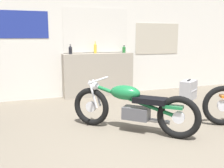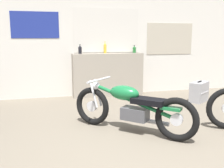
# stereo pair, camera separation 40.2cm
# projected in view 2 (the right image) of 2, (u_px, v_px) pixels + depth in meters

# --- Properties ---
(ground_plane) EXTENTS (24.00, 24.00, 0.00)m
(ground_plane) POSITION_uv_depth(u_px,v_px,m) (146.00, 167.00, 2.88)
(ground_plane) COLOR #706656
(wall_back) EXTENTS (10.00, 0.07, 2.80)m
(wall_back) POSITION_uv_depth(u_px,v_px,m) (89.00, 37.00, 6.19)
(wall_back) COLOR silver
(wall_back) RESTS_ON ground_plane
(sill_counter) EXTENTS (1.69, 0.28, 1.02)m
(sill_counter) POSITION_uv_depth(u_px,v_px,m) (108.00, 75.00, 6.29)
(sill_counter) COLOR gray
(sill_counter) RESTS_ON ground_plane
(bottle_leftmost) EXTENTS (0.08, 0.08, 0.22)m
(bottle_leftmost) POSITION_uv_depth(u_px,v_px,m) (80.00, 50.00, 6.00)
(bottle_leftmost) COLOR black
(bottle_leftmost) RESTS_ON sill_counter
(bottle_left_center) EXTENTS (0.06, 0.06, 0.28)m
(bottle_left_center) POSITION_uv_depth(u_px,v_px,m) (105.00, 48.00, 6.20)
(bottle_left_center) COLOR gold
(bottle_left_center) RESTS_ON sill_counter
(bottle_center) EXTENTS (0.08, 0.08, 0.18)m
(bottle_center) POSITION_uv_depth(u_px,v_px,m) (134.00, 50.00, 6.36)
(bottle_center) COLOR #23662D
(bottle_center) RESTS_ON sill_counter
(motorcycle_green) EXTENTS (1.49, 1.47, 0.77)m
(motorcycle_green) POSITION_uv_depth(u_px,v_px,m) (131.00, 107.00, 3.89)
(motorcycle_green) COLOR black
(motorcycle_green) RESTS_ON ground_plane
(hard_case_silver) EXTENTS (0.55, 0.49, 0.46)m
(hard_case_silver) POSITION_uv_depth(u_px,v_px,m) (199.00, 92.00, 5.76)
(hard_case_silver) COLOR #9E9EA3
(hard_case_silver) RESTS_ON ground_plane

